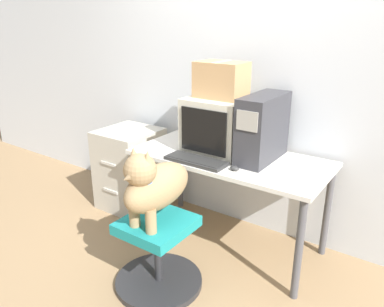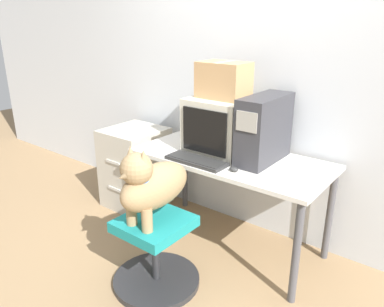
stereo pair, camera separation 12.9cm
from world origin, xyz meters
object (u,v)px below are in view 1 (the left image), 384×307
object	(u,v)px
crt_monitor	(220,124)
pc_tower	(263,128)
filing_cabinet	(130,168)
office_chair	(158,255)
cardboard_box	(221,80)
keyboard	(196,161)
dog	(154,185)

from	to	relation	value
crt_monitor	pc_tower	world-z (taller)	pc_tower
crt_monitor	filing_cabinet	xyz separation A→B (m)	(-0.95, -0.03, -0.57)
pc_tower	filing_cabinet	xyz separation A→B (m)	(-1.30, -0.03, -0.60)
office_chair	cardboard_box	world-z (taller)	cardboard_box
keyboard	filing_cabinet	xyz separation A→B (m)	(-0.95, 0.29, -0.38)
dog	cardboard_box	size ratio (longest dim) A/B	1.58
pc_tower	filing_cabinet	size ratio (longest dim) A/B	0.68
crt_monitor	office_chair	bearing A→B (deg)	-89.44
crt_monitor	keyboard	world-z (taller)	crt_monitor
pc_tower	office_chair	bearing A→B (deg)	-113.86
crt_monitor	office_chair	size ratio (longest dim) A/B	0.79
keyboard	office_chair	world-z (taller)	keyboard
crt_monitor	pc_tower	distance (m)	0.35
filing_cabinet	cardboard_box	bearing A→B (deg)	1.86
crt_monitor	cardboard_box	bearing A→B (deg)	90.00
pc_tower	filing_cabinet	distance (m)	1.43
crt_monitor	filing_cabinet	world-z (taller)	crt_monitor
dog	cardboard_box	world-z (taller)	cardboard_box
filing_cabinet	cardboard_box	distance (m)	1.31
office_chair	dog	world-z (taller)	dog
keyboard	office_chair	bearing A→B (deg)	-89.26
filing_cabinet	cardboard_box	size ratio (longest dim) A/B	2.10
keyboard	dog	bearing A→B (deg)	-89.28
office_chair	keyboard	bearing A→B (deg)	90.74
crt_monitor	dog	xyz separation A→B (m)	(0.01, -0.78, -0.20)
filing_cabinet	crt_monitor	bearing A→B (deg)	1.62
filing_cabinet	cardboard_box	world-z (taller)	cardboard_box
pc_tower	filing_cabinet	world-z (taller)	pc_tower
keyboard	dog	size ratio (longest dim) A/B	0.80
office_chair	filing_cabinet	world-z (taller)	filing_cabinet
crt_monitor	cardboard_box	xyz separation A→B (m)	(0.00, 0.00, 0.33)
office_chair	filing_cabinet	xyz separation A→B (m)	(-0.96, 0.74, 0.15)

